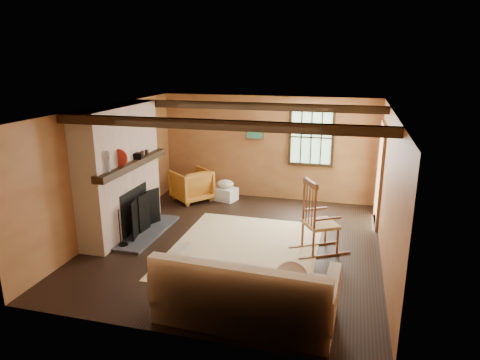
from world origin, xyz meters
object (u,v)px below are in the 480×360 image
(fireplace, at_px, (121,176))
(rocking_chair, at_px, (318,222))
(sofa, at_px, (246,296))
(laundry_basket, at_px, (225,194))
(armchair, at_px, (192,185))

(fireplace, height_order, rocking_chair, fireplace)
(sofa, distance_m, laundry_basket, 4.77)
(rocking_chair, xyz_separation_m, laundry_basket, (-2.32, 2.24, -0.40))
(fireplace, bearing_deg, rocking_chair, 0.65)
(fireplace, distance_m, laundry_basket, 2.81)
(fireplace, relative_size, armchair, 2.95)
(fireplace, height_order, sofa, fireplace)
(fireplace, distance_m, rocking_chair, 3.70)
(sofa, bearing_deg, fireplace, 145.78)
(fireplace, distance_m, armchair, 2.27)
(rocking_chair, relative_size, armchair, 1.60)
(fireplace, xyz_separation_m, laundry_basket, (1.34, 2.28, -0.95))
(rocking_chair, distance_m, sofa, 2.36)
(sofa, xyz_separation_m, laundry_basket, (-1.62, 4.48, -0.18))
(sofa, bearing_deg, laundry_basket, 112.37)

